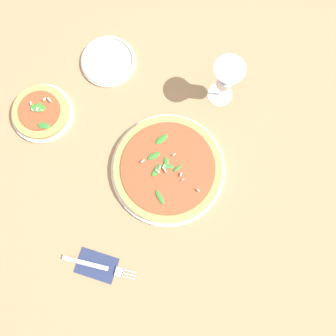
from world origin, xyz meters
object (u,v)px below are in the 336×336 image
(pizza_personal_side, at_px, (41,112))
(wine_glass, at_px, (226,78))
(pizza_arugula_main, at_px, (168,169))
(fork, at_px, (99,266))
(side_plate_white, at_px, (108,61))

(pizza_personal_side, relative_size, wine_glass, 1.09)
(pizza_arugula_main, xyz_separation_m, pizza_personal_side, (-0.41, 0.08, -0.00))
(fork, bearing_deg, pizza_arugula_main, 68.66)
(wine_glass, xyz_separation_m, side_plate_white, (-0.37, 0.03, -0.11))
(pizza_arugula_main, bearing_deg, side_plate_white, 131.53)
(wine_glass, bearing_deg, fork, -111.74)
(pizza_arugula_main, bearing_deg, wine_glass, 68.67)
(wine_glass, height_order, fork, wine_glass)
(pizza_arugula_main, relative_size, pizza_personal_side, 1.80)
(fork, bearing_deg, side_plate_white, 103.06)
(pizza_arugula_main, distance_m, pizza_personal_side, 0.42)
(side_plate_white, bearing_deg, pizza_arugula_main, -48.47)
(pizza_personal_side, distance_m, side_plate_white, 0.26)
(wine_glass, bearing_deg, pizza_arugula_main, -111.33)
(pizza_arugula_main, height_order, side_plate_white, pizza_arugula_main)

